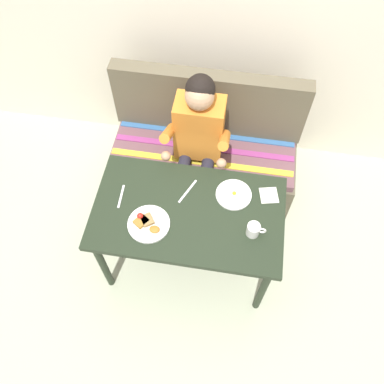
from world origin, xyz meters
name	(u,v)px	position (x,y,z in m)	size (l,w,h in m)	color
ground_plane	(189,257)	(0.00, 0.00, 0.00)	(8.00, 8.00, 0.00)	#AAB095
back_wall	(219,6)	(0.00, 1.27, 1.30)	(4.40, 0.10, 2.60)	beige
table	(188,218)	(0.00, 0.00, 0.65)	(1.20, 0.70, 0.73)	black
couch	(204,154)	(0.00, 0.76, 0.33)	(1.44, 0.56, 1.00)	brown
person	(198,137)	(-0.03, 0.59, 0.74)	(0.45, 0.61, 1.21)	orange
plate_breakfast	(148,223)	(-0.23, -0.13, 0.74)	(0.26, 0.26, 0.05)	white
plate_eggs	(234,195)	(0.27, 0.16, 0.74)	(0.23, 0.23, 0.04)	white
coffee_mug	(254,230)	(0.41, -0.09, 0.78)	(0.12, 0.08, 0.09)	white
napkin	(269,195)	(0.49, 0.20, 0.73)	(0.11, 0.12, 0.01)	silver
fork	(121,196)	(-0.44, 0.04, 0.73)	(0.01, 0.17, 0.01)	silver
knife	(188,191)	(-0.03, 0.14, 0.73)	(0.01, 0.20, 0.01)	silver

